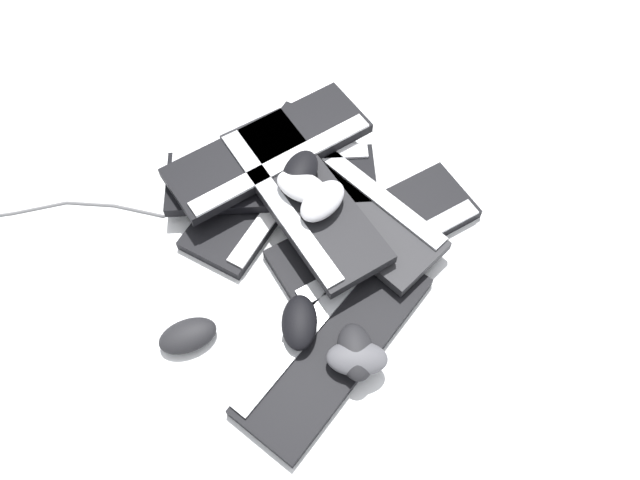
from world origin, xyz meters
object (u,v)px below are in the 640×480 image
Objects in this scene: keyboard_1 at (334,343)px; keyboard_3 at (346,202)px; keyboard_0 at (266,184)px; mouse_0 at (356,352)px; keyboard_4 at (271,178)px; keyboard_6 at (302,196)px; mouse_4 at (300,172)px; keyboard_2 at (375,235)px; mouse_1 at (299,322)px; mouse_6 at (357,358)px; mouse_5 at (322,201)px; mouse_3 at (188,336)px; mouse_2 at (302,187)px; keyboard_5 at (269,151)px.

keyboard_3 is (0.17, -0.24, 0.03)m from keyboard_1.
keyboard_0 is 0.44m from mouse_0.
keyboard_1 is at bearing 151.88° from keyboard_0.
keyboard_6 is at bearing 175.54° from keyboard_4.
keyboard_3 is 0.12m from mouse_4.
mouse_1 is at bearing 94.52° from keyboard_2.
mouse_5 is at bearing -76.38° from mouse_6.
keyboard_4 is at bearing -133.91° from mouse_3.
keyboard_2 is at bearing -159.65° from keyboard_6.
keyboard_6 is at bearing 178.41° from keyboard_0.
mouse_2 is at bearing -91.93° from mouse_5.
keyboard_0 is 4.19× the size of mouse_4.
keyboard_0 is at bearing -1.59° from keyboard_6.
mouse_2 is at bearing 165.21° from keyboard_6.
mouse_0 is at bearing 153.69° from keyboard_4.
keyboard_4 is 0.91× the size of keyboard_5.
mouse_0 is 0.12m from mouse_1.
mouse_4 is (-0.08, -0.02, 0.10)m from keyboard_0.
mouse_3 is 1.00× the size of mouse_4.
mouse_4 is (0.17, 0.03, 0.10)m from keyboard_2.
keyboard_6 reaches higher than keyboard_2.
mouse_4 is (0.02, -0.02, 0.04)m from keyboard_6.
mouse_4 reaches higher than mouse_6.
keyboard_3 is 0.09m from mouse_5.
keyboard_6 is at bearing -148.34° from mouse_3.
keyboard_6 is 4.22× the size of mouse_6.
mouse_4 reaches higher than keyboard_4.
mouse_2 reaches higher than keyboard_2.
keyboard_3 is at bearing -157.87° from mouse_3.
mouse_5 is (0.18, -0.18, 0.10)m from keyboard_1.
mouse_4 reaches higher than keyboard_2.
mouse_4 is (-0.11, 0.02, 0.04)m from keyboard_5.
keyboard_1 is 4.06× the size of mouse_6.
mouse_2 is at bearing -37.72° from keyboard_1.
mouse_2 is 0.35m from mouse_6.
mouse_0 and mouse_1 have the same top height.
keyboard_3 is 4.09× the size of mouse_3.
keyboard_6 is at bearing -70.92° from mouse_6.
mouse_2 is 0.36m from mouse_3.
keyboard_2 is 1.03× the size of keyboard_3.
keyboard_5 is at bearing 5.81° from keyboard_3.
mouse_6 is at bearing 173.66° from keyboard_1.
keyboard_1 is 0.30m from keyboard_3.
mouse_0 is 1.00× the size of mouse_5.
mouse_2 is (-0.11, 0.00, 0.10)m from keyboard_0.
keyboard_1 is at bearing 125.06° from keyboard_3.
keyboard_2 is 4.23× the size of mouse_2.
mouse_4 is at bearing 0.91° from mouse_1.
mouse_3 is at bearing -7.69° from mouse_5.
keyboard_3 is 0.33m from mouse_0.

